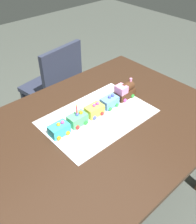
{
  "coord_description": "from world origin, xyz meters",
  "views": [
    {
      "loc": [
        0.67,
        0.74,
        1.61
      ],
      "look_at": [
        -0.04,
        -0.05,
        0.77
      ],
      "focal_mm": 39.67,
      "sensor_mm": 36.0,
      "label": 1
    }
  ],
  "objects_px": {
    "dining_table": "(99,139)",
    "cake_car_caboose_sky_blue": "(110,102)",
    "cake_car_flatbed_lemon": "(94,110)",
    "cake_locomotive": "(125,91)",
    "chair": "(55,87)",
    "birthday_candle": "(77,109)",
    "cake_car_hopper_turquoise": "(59,129)",
    "cake_car_gondola_mint_green": "(78,119)"
  },
  "relations": [
    {
      "from": "cake_locomotive",
      "to": "cake_car_flatbed_lemon",
      "type": "bearing_deg",
      "value": 0.0
    },
    {
      "from": "chair",
      "to": "cake_car_flatbed_lemon",
      "type": "bearing_deg",
      "value": 65.01
    },
    {
      "from": "dining_table",
      "to": "cake_car_gondola_mint_green",
      "type": "xyz_separation_m",
      "value": [
        0.08,
        -0.08,
        0.14
      ]
    },
    {
      "from": "cake_car_gondola_mint_green",
      "to": "cake_car_hopper_turquoise",
      "type": "relative_size",
      "value": 1.0
    },
    {
      "from": "cake_car_hopper_turquoise",
      "to": "cake_locomotive",
      "type": "bearing_deg",
      "value": 180.0
    },
    {
      "from": "cake_car_caboose_sky_blue",
      "to": "chair",
      "type": "bearing_deg",
      "value": -97.64
    },
    {
      "from": "dining_table",
      "to": "cake_locomotive",
      "type": "distance_m",
      "value": 0.34
    },
    {
      "from": "cake_locomotive",
      "to": "cake_car_flatbed_lemon",
      "type": "xyz_separation_m",
      "value": [
        0.25,
        0.0,
        -0.02
      ]
    },
    {
      "from": "chair",
      "to": "birthday_candle",
      "type": "xyz_separation_m",
      "value": [
        0.34,
        0.76,
        0.37
      ]
    },
    {
      "from": "dining_table",
      "to": "cake_car_caboose_sky_blue",
      "type": "xyz_separation_m",
      "value": [
        -0.16,
        -0.08,
        0.14
      ]
    },
    {
      "from": "cake_car_flatbed_lemon",
      "to": "cake_car_hopper_turquoise",
      "type": "height_order",
      "value": "same"
    },
    {
      "from": "dining_table",
      "to": "cake_car_hopper_turquoise",
      "type": "bearing_deg",
      "value": -21.71
    },
    {
      "from": "dining_table",
      "to": "cake_locomotive",
      "type": "bearing_deg",
      "value": -164.62
    },
    {
      "from": "chair",
      "to": "birthday_candle",
      "type": "relative_size",
      "value": 14.72
    },
    {
      "from": "chair",
      "to": "cake_car_gondola_mint_green",
      "type": "relative_size",
      "value": 8.6
    },
    {
      "from": "cake_car_gondola_mint_green",
      "to": "dining_table",
      "type": "bearing_deg",
      "value": 135.24
    },
    {
      "from": "cake_car_caboose_sky_blue",
      "to": "cake_car_gondola_mint_green",
      "type": "bearing_deg",
      "value": 0.0
    },
    {
      "from": "dining_table",
      "to": "cake_car_hopper_turquoise",
      "type": "xyz_separation_m",
      "value": [
        0.2,
        -0.08,
        0.14
      ]
    },
    {
      "from": "dining_table",
      "to": "cake_car_hopper_turquoise",
      "type": "height_order",
      "value": "cake_car_hopper_turquoise"
    },
    {
      "from": "cake_locomotive",
      "to": "cake_car_flatbed_lemon",
      "type": "height_order",
      "value": "cake_locomotive"
    },
    {
      "from": "cake_car_gondola_mint_green",
      "to": "birthday_candle",
      "type": "bearing_deg",
      "value": 0.0
    },
    {
      "from": "cake_locomotive",
      "to": "birthday_candle",
      "type": "relative_size",
      "value": 2.4
    },
    {
      "from": "cake_locomotive",
      "to": "cake_car_caboose_sky_blue",
      "type": "height_order",
      "value": "cake_locomotive"
    },
    {
      "from": "cake_car_flatbed_lemon",
      "to": "cake_car_gondola_mint_green",
      "type": "relative_size",
      "value": 1.0
    },
    {
      "from": "chair",
      "to": "cake_car_flatbed_lemon",
      "type": "xyz_separation_m",
      "value": [
        0.22,
        0.76,
        0.3
      ]
    },
    {
      "from": "dining_table",
      "to": "cake_car_flatbed_lemon",
      "type": "height_order",
      "value": "cake_car_flatbed_lemon"
    },
    {
      "from": "dining_table",
      "to": "chair",
      "type": "distance_m",
      "value": 0.89
    },
    {
      "from": "dining_table",
      "to": "chair",
      "type": "xyz_separation_m",
      "value": [
        -0.26,
        -0.83,
        -0.16
      ]
    },
    {
      "from": "dining_table",
      "to": "cake_locomotive",
      "type": "relative_size",
      "value": 10.0
    },
    {
      "from": "cake_car_caboose_sky_blue",
      "to": "cake_car_flatbed_lemon",
      "type": "bearing_deg",
      "value": 0.0
    },
    {
      "from": "cake_car_flatbed_lemon",
      "to": "cake_car_gondola_mint_green",
      "type": "distance_m",
      "value": 0.12
    },
    {
      "from": "cake_car_flatbed_lemon",
      "to": "cake_car_hopper_turquoise",
      "type": "xyz_separation_m",
      "value": [
        0.24,
        0.0,
        0.0
      ]
    },
    {
      "from": "cake_locomotive",
      "to": "dining_table",
      "type": "bearing_deg",
      "value": 15.38
    },
    {
      "from": "chair",
      "to": "cake_car_gondola_mint_green",
      "type": "distance_m",
      "value": 0.88
    },
    {
      "from": "cake_car_caboose_sky_blue",
      "to": "birthday_candle",
      "type": "bearing_deg",
      "value": 0.0
    },
    {
      "from": "chair",
      "to": "cake_car_hopper_turquoise",
      "type": "xyz_separation_m",
      "value": [
        0.46,
        0.76,
        0.3
      ]
    },
    {
      "from": "dining_table",
      "to": "cake_locomotive",
      "type": "xyz_separation_m",
      "value": [
        -0.29,
        -0.08,
        0.16
      ]
    },
    {
      "from": "cake_car_caboose_sky_blue",
      "to": "birthday_candle",
      "type": "relative_size",
      "value": 1.71
    },
    {
      "from": "dining_table",
      "to": "cake_car_flatbed_lemon",
      "type": "xyz_separation_m",
      "value": [
        -0.04,
        -0.08,
        0.14
      ]
    },
    {
      "from": "cake_locomotive",
      "to": "cake_car_caboose_sky_blue",
      "type": "relative_size",
      "value": 1.4
    },
    {
      "from": "cake_car_hopper_turquoise",
      "to": "birthday_candle",
      "type": "xyz_separation_m",
      "value": [
        -0.12,
        0.0,
        0.07
      ]
    },
    {
      "from": "dining_table",
      "to": "cake_car_caboose_sky_blue",
      "type": "relative_size",
      "value": 14.0
    }
  ]
}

